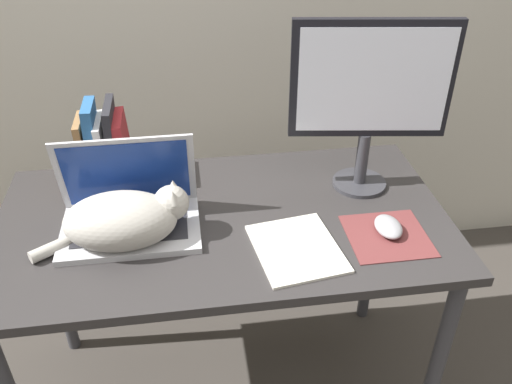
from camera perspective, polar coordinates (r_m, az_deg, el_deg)
desk at (r=1.56m, az=-3.38°, el=-5.32°), size 1.25×0.67×0.76m
laptop at (r=1.48m, az=-13.16°, el=-2.04°), size 0.37×0.24×0.25m
cat at (r=1.41m, az=-13.64°, el=-2.79°), size 0.41×0.19×0.15m
external_monitor at (r=1.53m, az=11.96°, el=10.12°), size 0.44×0.16×0.50m
mousepad at (r=1.48m, az=13.64°, el=-4.50°), size 0.21×0.21×0.00m
computer_mouse at (r=1.48m, az=13.76°, el=-3.56°), size 0.07×0.10×0.03m
book_row at (r=1.67m, az=-15.58°, el=4.62°), size 0.15×0.15×0.25m
notepad at (r=1.40m, az=4.31°, el=-5.94°), size 0.24×0.28×0.01m
webcam at (r=1.71m, az=-9.01°, el=3.78°), size 0.05×0.05×0.08m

